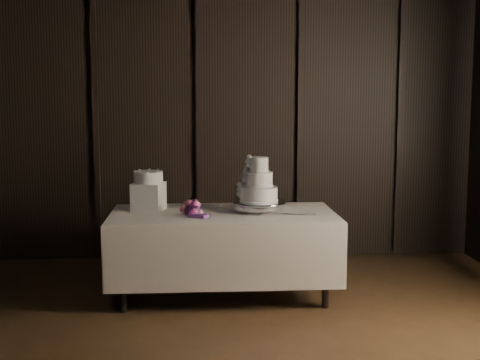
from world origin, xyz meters
The scene contains 8 objects.
room centered at (0.00, 0.00, 1.50)m, with size 6.08×7.08×3.08m.
display_table centered at (0.21, 2.05, 0.42)m, with size 2.00×1.06×0.76m.
cake_stand centered at (0.54, 2.09, 0.81)m, with size 0.48×0.48×0.09m, color silver.
wedding_cake centered at (0.51, 2.07, 1.01)m, with size 0.38×0.33×0.40m.
bouquet centered at (-0.05, 1.95, 0.82)m, with size 0.26×0.36×0.17m, color #E35B87, non-canonical shape.
box_pedestal centered at (-0.45, 2.20, 0.89)m, with size 0.26×0.26×0.25m, color white.
small_cake centered at (-0.45, 2.20, 1.06)m, with size 0.26×0.26×0.10m, color white.
cake_knife centered at (0.79, 1.91, 0.77)m, with size 0.37×0.02×0.01m, color silver.
Camera 1 is at (0.04, -3.75, 1.81)m, focal length 50.00 mm.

